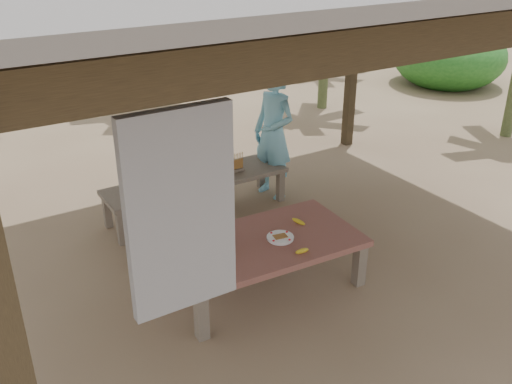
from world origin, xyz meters
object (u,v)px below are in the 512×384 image
water_flask (197,229)px  ripe_banana_bunch (212,243)px  woman (274,133)px  plate (280,238)px  work_table (263,246)px  cooking_pot (220,164)px  bench (197,183)px

water_flask → ripe_banana_bunch: bearing=-83.7°
water_flask → woman: bearing=37.7°
woman → plate: bearing=-44.3°
work_table → cooking_pot: (0.50, 1.74, 0.10)m
woman → ripe_banana_bunch: bearing=-59.8°
plate → cooking_pot: 1.85m
bench → woman: size_ratio=1.34×
plate → bench: bearing=89.5°
work_table → plate: size_ratio=7.32×
work_table → plate: bearing=-22.9°
bench → cooking_pot: bearing=9.5°
ripe_banana_bunch → plate: bearing=-13.5°
work_table → woman: 2.09m
work_table → cooking_pot: 1.82m
work_table → ripe_banana_bunch: (-0.49, 0.08, 0.15)m
ripe_banana_bunch → cooking_pot: 1.93m
cooking_pot → woman: (0.71, -0.09, 0.28)m
plate → woman: (1.07, 1.73, 0.30)m
cooking_pot → ripe_banana_bunch: bearing=-120.7°
work_table → ripe_banana_bunch: ripe_banana_bunch is taller
cooking_pot → work_table: bearing=-106.0°
work_table → water_flask: water_flask is taller
water_flask → woman: 2.20m
plate → woman: bearing=58.2°
ripe_banana_bunch → plate: 0.65m
work_table → plate: (0.14, -0.07, 0.08)m
work_table → water_flask: (-0.51, 0.32, 0.19)m
plate → cooking_pot: (0.36, 1.81, 0.02)m
ripe_banana_bunch → plate: ripe_banana_bunch is taller
plate → woman: woman is taller
cooking_pot → woman: bearing=-6.9°
bench → woman: woman is taller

